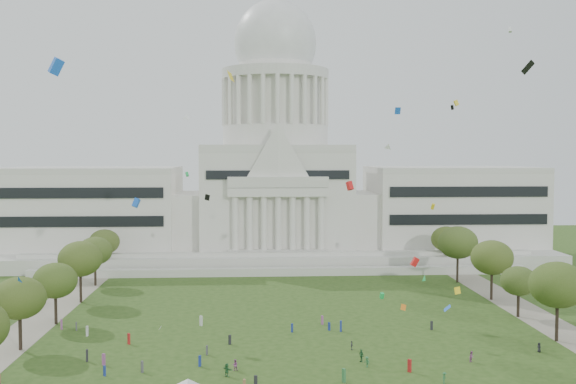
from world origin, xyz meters
TOP-DOWN VIEW (x-y plane):
  - ground at (0.00, 0.00)m, footprint 400.00×400.00m
  - capitol at (0.00, 113.59)m, footprint 160.00×64.50m
  - path_left at (-48.00, 30.00)m, footprint 8.00×160.00m
  - path_right at (48.00, 30.00)m, footprint 8.00×160.00m
  - row_tree_l_2 at (-45.04, 17.30)m, footprint 8.42×8.42m
  - row_tree_r_2 at (44.17, 17.44)m, footprint 9.55×9.55m
  - row_tree_l_3 at (-44.09, 33.92)m, footprint 8.12×8.12m
  - row_tree_r_3 at (44.40, 34.48)m, footprint 7.01×7.01m
  - row_tree_l_4 at (-44.08, 52.42)m, footprint 9.29×9.29m
  - row_tree_r_4 at (44.76, 50.04)m, footprint 9.19×9.19m
  - row_tree_l_5 at (-45.22, 71.01)m, footprint 8.33×8.33m
  - row_tree_r_5 at (43.49, 70.19)m, footprint 9.82×9.82m
  - row_tree_l_6 at (-46.87, 89.14)m, footprint 8.19×8.19m
  - row_tree_r_6 at (45.96, 88.13)m, footprint 8.42×8.42m
  - person_0 at (38.52, 11.46)m, footprint 0.74×0.88m
  - person_2 at (26.00, 6.94)m, footprint 0.96×0.93m
  - person_3 at (9.57, 5.41)m, footprint 1.01×1.18m
  - person_4 at (9.17, 8.13)m, footprint 1.05×1.29m
  - person_5 at (-11.15, 2.37)m, footprint 1.75×1.74m
  - person_8 at (-10.04, 4.87)m, footprint 0.87×0.58m
  - person_9 at (19.07, -2.27)m, footprint 1.05×1.14m
  - person_10 at (8.65, 14.33)m, footprint 0.59×0.93m
  - distant_crowd at (-14.44, 14.62)m, footprint 67.39×35.83m
  - kite_swarm at (0.76, 7.65)m, footprint 91.60×100.93m

SIDE VIEW (x-z plane):
  - ground at x=0.00m, z-range 0.00..0.00m
  - path_left at x=-48.00m, z-range 0.00..0.04m
  - path_right at x=48.00m, z-range 0.00..0.04m
  - person_10 at x=8.65m, z-range 0.00..1.50m
  - person_0 at x=38.52m, z-range 0.00..1.54m
  - person_9 at x=19.07m, z-range 0.00..1.60m
  - person_3 at x=9.57m, z-range 0.00..1.62m
  - person_8 at x=-10.04m, z-range 0.00..1.71m
  - person_2 at x=26.00m, z-range 0.00..1.71m
  - distant_crowd at x=-14.44m, z-range -0.09..1.85m
  - person_5 at x=-11.15m, z-range 0.00..1.90m
  - person_4 at x=9.17m, z-range 0.00..1.94m
  - row_tree_r_3 at x=44.40m, z-range 2.09..12.07m
  - row_tree_l_3 at x=-44.09m, z-range 2.43..13.98m
  - row_tree_l_6 at x=-46.87m, z-range 2.45..14.09m
  - row_tree_l_5 at x=-45.22m, z-range 2.49..14.34m
  - row_tree_r_6 at x=45.96m, z-range 2.52..14.49m
  - row_tree_l_2 at x=-45.04m, z-range 2.52..14.49m
  - row_tree_r_4 at x=44.76m, z-range 2.76..15.82m
  - row_tree_l_4 at x=-44.08m, z-range 2.79..16.00m
  - row_tree_r_2 at x=44.17m, z-range 2.87..16.45m
  - row_tree_r_5 at x=43.49m, z-range 2.95..16.91m
  - capitol at x=0.00m, z-range -23.35..67.95m
  - kite_swarm at x=0.76m, z-range -2.49..57.74m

